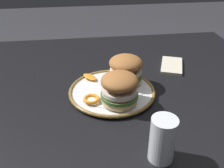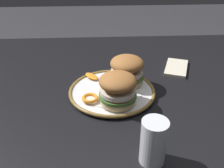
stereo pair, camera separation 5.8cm
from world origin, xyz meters
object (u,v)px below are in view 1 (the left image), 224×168
(dining_table, at_px, (118,110))
(drinking_glass, at_px, (162,142))
(sandwich_half_left, at_px, (126,69))
(sandwich_half_right, at_px, (120,88))
(dinner_plate, at_px, (112,92))

(dining_table, bearing_deg, drinking_glass, 100.20)
(sandwich_half_left, height_order, sandwich_half_right, same)
(sandwich_half_right, bearing_deg, dinner_plate, -78.71)
(sandwich_half_left, bearing_deg, dining_table, 49.12)
(dinner_plate, bearing_deg, drinking_glass, 105.14)
(dinner_plate, xyz_separation_m, sandwich_half_right, (-0.01, 0.07, 0.06))
(dinner_plate, distance_m, sandwich_half_left, 0.09)
(dining_table, distance_m, dinner_plate, 0.10)
(dining_table, distance_m, sandwich_half_right, 0.18)
(sandwich_half_left, bearing_deg, dinner_plate, 41.51)
(sandwich_half_right, bearing_deg, drinking_glass, 106.30)
(dining_table, xyz_separation_m, sandwich_half_right, (0.01, 0.09, 0.15))
(dining_table, xyz_separation_m, sandwich_half_left, (-0.03, -0.03, 0.15))
(sandwich_half_right, bearing_deg, dining_table, -97.11)
(dining_table, relative_size, drinking_glass, 10.23)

